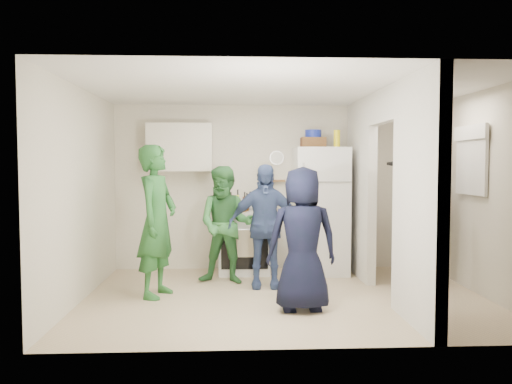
# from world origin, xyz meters

# --- Properties ---
(floor) EXTENTS (4.80, 4.80, 0.00)m
(floor) POSITION_xyz_m (0.00, 0.00, 0.00)
(floor) COLOR #CCBA90
(floor) RESTS_ON ground
(wall_back) EXTENTS (4.80, 0.00, 4.80)m
(wall_back) POSITION_xyz_m (0.00, 1.70, 1.25)
(wall_back) COLOR silver
(wall_back) RESTS_ON floor
(wall_front) EXTENTS (4.80, 0.00, 4.80)m
(wall_front) POSITION_xyz_m (0.00, -1.70, 1.25)
(wall_front) COLOR silver
(wall_front) RESTS_ON floor
(wall_left) EXTENTS (0.00, 3.40, 3.40)m
(wall_left) POSITION_xyz_m (-2.40, 0.00, 1.25)
(wall_left) COLOR silver
(wall_left) RESTS_ON floor
(wall_right) EXTENTS (0.00, 3.40, 3.40)m
(wall_right) POSITION_xyz_m (2.40, 0.00, 1.25)
(wall_right) COLOR silver
(wall_right) RESTS_ON floor
(ceiling) EXTENTS (4.80, 4.80, 0.00)m
(ceiling) POSITION_xyz_m (0.00, 0.00, 2.50)
(ceiling) COLOR white
(ceiling) RESTS_ON wall_back
(partition_pier_back) EXTENTS (0.12, 1.20, 2.50)m
(partition_pier_back) POSITION_xyz_m (1.20, 1.10, 1.25)
(partition_pier_back) COLOR silver
(partition_pier_back) RESTS_ON floor
(partition_pier_front) EXTENTS (0.12, 1.20, 2.50)m
(partition_pier_front) POSITION_xyz_m (1.20, -1.10, 1.25)
(partition_pier_front) COLOR silver
(partition_pier_front) RESTS_ON floor
(partition_header) EXTENTS (0.12, 1.00, 0.40)m
(partition_header) POSITION_xyz_m (1.20, 0.00, 2.30)
(partition_header) COLOR silver
(partition_header) RESTS_ON partition_pier_back
(stove) EXTENTS (0.76, 0.64, 0.91)m
(stove) POSITION_xyz_m (-0.46, 1.37, 0.46)
(stove) COLOR white
(stove) RESTS_ON floor
(upper_cabinet) EXTENTS (0.95, 0.34, 0.70)m
(upper_cabinet) POSITION_xyz_m (-1.40, 1.52, 1.85)
(upper_cabinet) COLOR silver
(upper_cabinet) RESTS_ON wall_back
(fridge) EXTENTS (0.76, 0.74, 1.85)m
(fridge) POSITION_xyz_m (0.66, 1.34, 0.92)
(fridge) COLOR white
(fridge) RESTS_ON floor
(wicker_basket) EXTENTS (0.35, 0.25, 0.15)m
(wicker_basket) POSITION_xyz_m (0.56, 1.39, 1.92)
(wicker_basket) COLOR brown
(wicker_basket) RESTS_ON fridge
(blue_bowl) EXTENTS (0.24, 0.24, 0.11)m
(blue_bowl) POSITION_xyz_m (0.56, 1.39, 2.05)
(blue_bowl) COLOR #162699
(blue_bowl) RESTS_ON wicker_basket
(yellow_cup_stack_top) EXTENTS (0.09, 0.09, 0.25)m
(yellow_cup_stack_top) POSITION_xyz_m (0.88, 1.24, 1.97)
(yellow_cup_stack_top) COLOR yellow
(yellow_cup_stack_top) RESTS_ON fridge
(wall_clock) EXTENTS (0.22, 0.02, 0.22)m
(wall_clock) POSITION_xyz_m (0.05, 1.68, 1.70)
(wall_clock) COLOR white
(wall_clock) RESTS_ON wall_back
(spice_shelf) EXTENTS (0.35, 0.08, 0.03)m
(spice_shelf) POSITION_xyz_m (0.00, 1.65, 1.35)
(spice_shelf) COLOR olive
(spice_shelf) RESTS_ON wall_back
(nook_window) EXTENTS (0.03, 0.70, 0.80)m
(nook_window) POSITION_xyz_m (2.38, 0.20, 1.65)
(nook_window) COLOR black
(nook_window) RESTS_ON wall_right
(nook_window_frame) EXTENTS (0.04, 0.76, 0.86)m
(nook_window_frame) POSITION_xyz_m (2.36, 0.20, 1.65)
(nook_window_frame) COLOR white
(nook_window_frame) RESTS_ON wall_right
(nook_valance) EXTENTS (0.04, 0.82, 0.18)m
(nook_valance) POSITION_xyz_m (2.34, 0.20, 2.00)
(nook_valance) COLOR white
(nook_valance) RESTS_ON wall_right
(yellow_cup_stack_stove) EXTENTS (0.09, 0.09, 0.25)m
(yellow_cup_stack_stove) POSITION_xyz_m (-0.58, 1.15, 1.04)
(yellow_cup_stack_stove) COLOR #FEFF15
(yellow_cup_stack_stove) RESTS_ON stove
(red_cup) EXTENTS (0.09, 0.09, 0.12)m
(red_cup) POSITION_xyz_m (-0.24, 1.17, 0.97)
(red_cup) COLOR #AC0B0E
(red_cup) RESTS_ON stove
(person_green_left) EXTENTS (0.62, 0.77, 1.84)m
(person_green_left) POSITION_xyz_m (-1.54, 0.13, 0.92)
(person_green_left) COLOR #296729
(person_green_left) RESTS_ON floor
(person_green_center) EXTENTS (0.87, 0.74, 1.58)m
(person_green_center) POSITION_xyz_m (-0.72, 0.76, 0.79)
(person_green_center) COLOR #3B7C36
(person_green_center) RESTS_ON floor
(person_denim) EXTENTS (0.96, 0.43, 1.60)m
(person_denim) POSITION_xyz_m (-0.22, 0.52, 0.80)
(person_denim) COLOR #3A447F
(person_denim) RESTS_ON floor
(person_navy) EXTENTS (0.79, 0.53, 1.58)m
(person_navy) POSITION_xyz_m (0.13, -0.55, 0.79)
(person_navy) COLOR black
(person_navy) RESTS_ON floor
(person_nook) EXTENTS (1.15, 1.37, 1.85)m
(person_nook) POSITION_xyz_m (1.73, 0.46, 0.92)
(person_nook) COLOR black
(person_nook) RESTS_ON floor
(bottle_a) EXTENTS (0.07, 0.07, 0.29)m
(bottle_a) POSITION_xyz_m (-0.75, 1.48, 1.06)
(bottle_a) COLOR olive
(bottle_a) RESTS_ON stove
(bottle_b) EXTENTS (0.06, 0.06, 0.29)m
(bottle_b) POSITION_xyz_m (-0.65, 1.27, 1.06)
(bottle_b) COLOR #164428
(bottle_b) RESTS_ON stove
(bottle_c) EXTENTS (0.06, 0.06, 0.31)m
(bottle_c) POSITION_xyz_m (-0.55, 1.53, 1.07)
(bottle_c) COLOR silver
(bottle_c) RESTS_ON stove
(bottle_d) EXTENTS (0.06, 0.06, 0.29)m
(bottle_d) POSITION_xyz_m (-0.45, 1.33, 1.06)
(bottle_d) COLOR #633411
(bottle_d) RESTS_ON stove
(bottle_e) EXTENTS (0.06, 0.06, 0.28)m
(bottle_e) POSITION_xyz_m (-0.36, 1.55, 1.05)
(bottle_e) COLOR #B3BCC6
(bottle_e) RESTS_ON stove
(bottle_f) EXTENTS (0.08, 0.08, 0.28)m
(bottle_f) POSITION_xyz_m (-0.27, 1.38, 1.05)
(bottle_f) COLOR #143721
(bottle_f) RESTS_ON stove
(bottle_g) EXTENTS (0.07, 0.07, 0.27)m
(bottle_g) POSITION_xyz_m (-0.20, 1.53, 1.05)
(bottle_g) COLOR olive
(bottle_g) RESTS_ON stove
(bottle_h) EXTENTS (0.06, 0.06, 0.25)m
(bottle_h) POSITION_xyz_m (-0.77, 1.25, 1.04)
(bottle_h) COLOR silver
(bottle_h) RESTS_ON stove
(bottle_i) EXTENTS (0.06, 0.06, 0.27)m
(bottle_i) POSITION_xyz_m (-0.41, 1.45, 1.04)
(bottle_i) COLOR #4F2D0D
(bottle_i) RESTS_ON stove
(bottle_j) EXTENTS (0.06, 0.06, 0.29)m
(bottle_j) POSITION_xyz_m (-0.17, 1.29, 1.06)
(bottle_j) COLOR #1F5B23
(bottle_j) RESTS_ON stove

